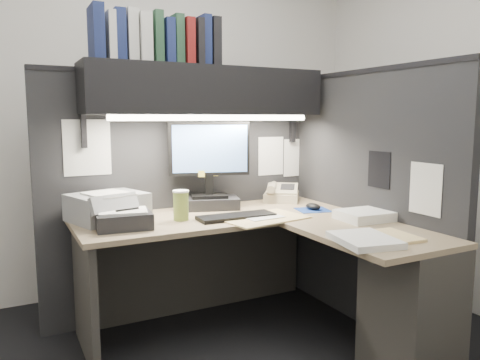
% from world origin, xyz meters
% --- Properties ---
extents(wall_back, '(3.50, 0.04, 2.70)m').
position_xyz_m(wall_back, '(0.00, 1.50, 1.35)').
color(wall_back, silver).
rests_on(wall_back, floor).
extents(wall_right, '(0.04, 3.00, 2.70)m').
position_xyz_m(wall_right, '(1.75, 0.00, 1.35)').
color(wall_right, silver).
rests_on(wall_right, floor).
extents(partition_back, '(1.90, 0.06, 1.60)m').
position_xyz_m(partition_back, '(0.03, 0.93, 0.80)').
color(partition_back, black).
rests_on(partition_back, floor).
extents(partition_right, '(0.06, 1.50, 1.60)m').
position_xyz_m(partition_right, '(0.98, 0.18, 0.80)').
color(partition_right, black).
rests_on(partition_right, floor).
extents(desk, '(1.70, 1.53, 0.73)m').
position_xyz_m(desk, '(0.43, -0.00, 0.44)').
color(desk, '#907C5C').
rests_on(desk, floor).
extents(overhead_shelf, '(1.55, 0.34, 0.30)m').
position_xyz_m(overhead_shelf, '(0.12, 0.75, 1.50)').
color(overhead_shelf, black).
rests_on(overhead_shelf, partition_back).
extents(task_light_tube, '(1.32, 0.04, 0.04)m').
position_xyz_m(task_light_tube, '(0.12, 0.61, 1.33)').
color(task_light_tube, white).
rests_on(task_light_tube, overhead_shelf).
extents(monitor, '(0.52, 0.34, 0.57)m').
position_xyz_m(monitor, '(0.15, 0.76, 0.96)').
color(monitor, black).
rests_on(monitor, desk).
extents(keyboard, '(0.47, 0.17, 0.02)m').
position_xyz_m(keyboard, '(0.17, 0.40, 0.74)').
color(keyboard, black).
rests_on(keyboard, desk).
extents(mousepad, '(0.24, 0.23, 0.00)m').
position_xyz_m(mousepad, '(0.72, 0.40, 0.73)').
color(mousepad, navy).
rests_on(mousepad, desk).
extents(mouse, '(0.09, 0.12, 0.04)m').
position_xyz_m(mouse, '(0.73, 0.40, 0.75)').
color(mouse, black).
rests_on(mouse, mousepad).
extents(telephone, '(0.34, 0.34, 0.10)m').
position_xyz_m(telephone, '(0.73, 0.79, 0.78)').
color(telephone, '#B6AB8C').
rests_on(telephone, desk).
extents(coffee_cup, '(0.11, 0.11, 0.17)m').
position_xyz_m(coffee_cup, '(-0.15, 0.51, 0.81)').
color(coffee_cup, '#A4B046').
rests_on(coffee_cup, desk).
extents(printer, '(0.48, 0.44, 0.16)m').
position_xyz_m(printer, '(-0.53, 0.71, 0.81)').
color(printer, gray).
rests_on(printer, desk).
extents(notebook_stack, '(0.32, 0.27, 0.09)m').
position_xyz_m(notebook_stack, '(-0.49, 0.47, 0.77)').
color(notebook_stack, black).
rests_on(notebook_stack, desk).
extents(open_folder, '(0.55, 0.40, 0.01)m').
position_xyz_m(open_folder, '(0.30, 0.32, 0.73)').
color(open_folder, '#E2C47F').
rests_on(open_folder, desk).
extents(paper_stack_a, '(0.30, 0.26, 0.06)m').
position_xyz_m(paper_stack_a, '(0.82, 0.02, 0.76)').
color(paper_stack_a, white).
rests_on(paper_stack_a, desk).
extents(paper_stack_b, '(0.31, 0.36, 0.03)m').
position_xyz_m(paper_stack_b, '(0.46, -0.38, 0.75)').
color(paper_stack_b, white).
rests_on(paper_stack_b, desk).
extents(manila_stack, '(0.23, 0.29, 0.02)m').
position_xyz_m(manila_stack, '(0.65, -0.36, 0.74)').
color(manila_stack, '#E2C47F').
rests_on(manila_stack, desk).
extents(binder_row, '(0.77, 0.25, 0.31)m').
position_xyz_m(binder_row, '(-0.20, 0.75, 1.79)').
color(binder_row, '#16204E').
rests_on(binder_row, overhead_shelf).
extents(pinned_papers, '(1.76, 1.31, 0.51)m').
position_xyz_m(pinned_papers, '(0.42, 0.56, 1.05)').
color(pinned_papers, white).
rests_on(pinned_papers, partition_back).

